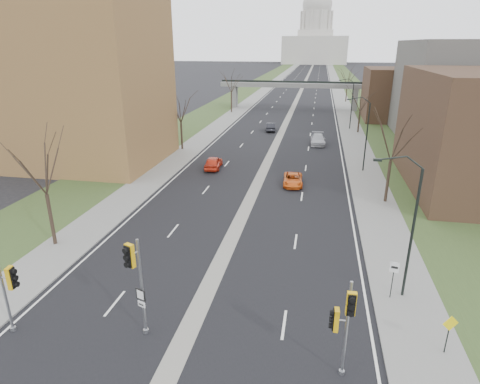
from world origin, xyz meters
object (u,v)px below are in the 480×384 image
(signal_pole_left, at_px, (1,274))
(car_right_near, at_px, (293,180))
(signal_pole_median, at_px, (135,272))
(car_left_near, at_px, (213,162))
(warning_sign, at_px, (449,329))
(signal_pole_right, at_px, (344,318))
(speed_limit_sign, at_px, (393,273))
(car_right_mid, at_px, (318,139))
(car_left_far, at_px, (271,127))

(signal_pole_left, bearing_deg, car_right_near, 57.73)
(signal_pole_median, bearing_deg, car_left_near, 118.38)
(warning_sign, bearing_deg, signal_pole_right, -175.02)
(speed_limit_sign, bearing_deg, car_right_near, 120.72)
(speed_limit_sign, xyz_separation_m, car_right_mid, (-4.75, 39.51, -1.01))
(signal_pole_median, bearing_deg, car_left_far, 110.68)
(signal_pole_left, xyz_separation_m, signal_pole_right, (16.74, 0.26, -0.35))
(speed_limit_sign, bearing_deg, warning_sign, -54.97)
(signal_pole_left, xyz_separation_m, signal_pole_median, (6.72, 1.09, 0.24))
(signal_pole_right, bearing_deg, car_left_near, 112.58)
(signal_pole_median, bearing_deg, car_right_near, 97.61)
(signal_pole_right, xyz_separation_m, warning_sign, (5.20, 2.45, -1.74))
(signal_pole_median, bearing_deg, speed_limit_sign, 44.87)
(signal_pole_median, relative_size, car_left_far, 1.27)
(car_left_near, bearing_deg, signal_pole_median, 92.75)
(warning_sign, relative_size, car_left_near, 0.48)
(signal_pole_right, relative_size, car_left_near, 1.12)
(car_right_near, bearing_deg, car_left_far, 97.85)
(signal_pole_right, xyz_separation_m, car_left_far, (-9.76, 54.92, -2.55))
(signal_pole_left, height_order, signal_pole_right, signal_pole_left)
(car_right_near, bearing_deg, car_right_mid, 79.16)
(signal_pole_right, height_order, speed_limit_sign, signal_pole_right)
(car_left_near, distance_m, car_left_far, 24.41)
(signal_pole_median, xyz_separation_m, speed_limit_sign, (13.29, 5.90, -2.08))
(speed_limit_sign, height_order, car_left_far, speed_limit_sign)
(signal_pole_left, height_order, car_right_near, signal_pole_left)
(signal_pole_median, height_order, warning_sign, signal_pole_median)
(signal_pole_median, xyz_separation_m, warning_sign, (15.22, 1.62, -2.33))
(speed_limit_sign, xyz_separation_m, warning_sign, (1.93, -4.28, -0.25))
(speed_limit_sign, relative_size, warning_sign, 1.11)
(signal_pole_right, distance_m, car_right_mid, 46.33)
(signal_pole_left, bearing_deg, speed_limit_sign, 12.54)
(car_right_mid, bearing_deg, signal_pole_median, -102.39)
(warning_sign, distance_m, car_right_near, 25.79)
(signal_pole_median, bearing_deg, signal_pole_right, 16.21)
(signal_pole_left, distance_m, signal_pole_median, 6.82)
(signal_pole_right, bearing_deg, car_right_near, 96.67)
(warning_sign, bearing_deg, car_left_far, 85.66)
(car_left_far, distance_m, car_right_near, 28.96)
(signal_pole_left, relative_size, car_right_near, 1.25)
(car_right_near, bearing_deg, signal_pole_left, -119.35)
(warning_sign, xyz_separation_m, car_left_far, (-14.96, 52.47, -0.81))
(signal_pole_median, relative_size, car_right_near, 1.26)
(speed_limit_sign, height_order, car_right_mid, speed_limit_sign)
(signal_pole_left, distance_m, car_right_mid, 49.02)
(signal_pole_right, xyz_separation_m, car_right_mid, (-1.48, 46.24, -2.50))
(speed_limit_sign, height_order, car_right_near, speed_limit_sign)
(car_left_near, xyz_separation_m, car_right_mid, (12.45, 15.37, 0.00))
(car_right_mid, bearing_deg, signal_pole_left, -109.91)
(car_left_near, distance_m, car_right_near, 10.91)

